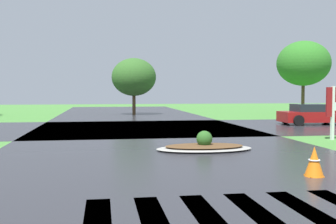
{
  "coord_description": "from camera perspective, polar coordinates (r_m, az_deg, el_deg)",
  "views": [
    {
      "loc": [
        -2.15,
        -2.75,
        2.09
      ],
      "look_at": [
        0.46,
        13.75,
        1.21
      ],
      "focal_mm": 44.16,
      "sensor_mm": 36.0,
      "label": 1
    }
  ],
  "objects": [
    {
      "name": "asphalt_cross_road",
      "position": [
        23.03,
        -3.61,
        -2.2
      ],
      "size": [
        90.0,
        10.47,
        0.01
      ],
      "primitive_type": "cube",
      "color": "#2B2B30",
      "rests_on": "ground"
    },
    {
      "name": "car_dark_suv",
      "position": [
        26.79,
        19.29,
        -0.37
      ],
      "size": [
        4.04,
        2.13,
        1.25
      ],
      "rotation": [
        0.0,
        0.0,
        -0.02
      ],
      "color": "maroon",
      "rests_on": "ground"
    },
    {
      "name": "median_island",
      "position": [
        14.54,
        5.04,
        -4.74
      ],
      "size": [
        3.38,
        1.8,
        0.68
      ],
      "color": "#9E9B93",
      "rests_on": "ground"
    },
    {
      "name": "traffic_cone",
      "position": [
        10.69,
        19.53,
        -6.5
      ],
      "size": [
        0.47,
        0.47,
        0.73
      ],
      "color": "orange",
      "rests_on": "ground"
    },
    {
      "name": "asphalt_roadway",
      "position": [
        13.1,
        0.57,
        -6.16
      ],
      "size": [
        11.64,
        80.0,
        0.01
      ],
      "primitive_type": "cube",
      "color": "#2B2B30",
      "rests_on": "ground"
    },
    {
      "name": "background_treeline",
      "position": [
        33.75,
        -10.1,
        6.0
      ],
      "size": [
        45.12,
        6.52,
        6.3
      ],
      "color": "#4C3823",
      "rests_on": "ground"
    },
    {
      "name": "crosswalk_stripes",
      "position": [
        7.1,
        9.35,
        -14.15
      ],
      "size": [
        4.95,
        3.02,
        0.01
      ],
      "color": "white",
      "rests_on": "ground"
    }
  ]
}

